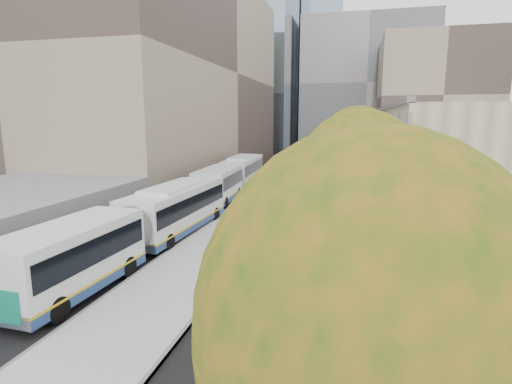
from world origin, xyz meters
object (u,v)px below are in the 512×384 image
(cyclist, at_px, (266,344))
(distant_car, at_px, (272,163))
(bus_far, at_px, (234,175))
(bus_near, at_px, (143,224))
(bus_shelter, at_px, (402,230))

(cyclist, relative_size, distant_car, 0.57)
(bus_far, distance_m, distant_car, 20.25)
(bus_near, bearing_deg, bus_far, 94.10)
(bus_near, relative_size, bus_far, 0.99)
(bus_shelter, distance_m, bus_near, 12.90)
(bus_near, xyz_separation_m, cyclist, (8.44, -8.37, -0.78))
(bus_near, height_order, distant_car, bus_near)
(bus_near, xyz_separation_m, bus_far, (-0.52, 18.50, 0.02))
(bus_shelter, relative_size, distant_car, 1.17)
(distant_car, bearing_deg, cyclist, -80.50)
(bus_shelter, xyz_separation_m, distant_car, (-13.55, 39.02, -1.55))
(bus_shelter, relative_size, bus_near, 0.25)
(bus_shelter, height_order, bus_far, bus_far)
(bus_far, xyz_separation_m, distant_car, (-0.14, 20.22, -0.96))
(bus_far, height_order, cyclist, bus_far)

